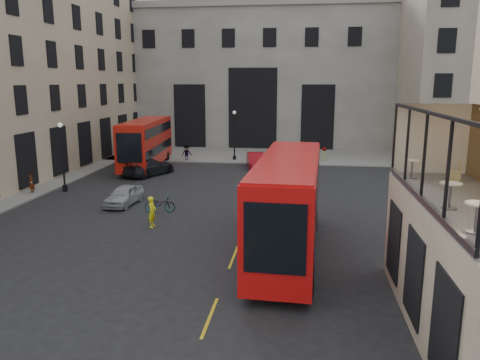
# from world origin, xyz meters

# --- Properties ---
(ground) EXTENTS (140.00, 140.00, 0.00)m
(ground) POSITION_xyz_m (0.00, 0.00, 0.00)
(ground) COLOR black
(ground) RESTS_ON ground
(host_frontage) EXTENTS (3.00, 11.00, 4.50)m
(host_frontage) POSITION_xyz_m (6.50, 0.00, 2.25)
(host_frontage) COLOR #C3AF92
(host_frontage) RESTS_ON ground
(cafe_floor) EXTENTS (3.00, 10.00, 0.10)m
(cafe_floor) POSITION_xyz_m (6.50, 0.00, 4.55)
(cafe_floor) COLOR slate
(cafe_floor) RESTS_ON host_frontage
(gateway) EXTENTS (35.00, 10.60, 18.00)m
(gateway) POSITION_xyz_m (-5.00, 47.99, 9.39)
(gateway) COLOR #A2A097
(gateway) RESTS_ON ground
(building_right) EXTENTS (16.60, 18.60, 20.00)m
(building_right) POSITION_xyz_m (20.00, 39.97, 10.39)
(building_right) COLOR #A09781
(building_right) RESTS_ON ground
(pavement_far) EXTENTS (40.00, 12.00, 0.12)m
(pavement_far) POSITION_xyz_m (-6.00, 38.00, 0.06)
(pavement_far) COLOR slate
(pavement_far) RESTS_ON ground
(traffic_light_near) EXTENTS (0.16, 0.20, 3.80)m
(traffic_light_near) POSITION_xyz_m (-1.00, 12.00, 2.42)
(traffic_light_near) COLOR black
(traffic_light_near) RESTS_ON ground
(traffic_light_far) EXTENTS (0.16, 0.20, 3.80)m
(traffic_light_far) POSITION_xyz_m (-15.00, 28.00, 2.42)
(traffic_light_far) COLOR black
(traffic_light_far) RESTS_ON ground
(street_lamp_a) EXTENTS (0.36, 0.36, 5.33)m
(street_lamp_a) POSITION_xyz_m (-17.00, 18.00, 2.39)
(street_lamp_a) COLOR black
(street_lamp_a) RESTS_ON ground
(street_lamp_b) EXTENTS (0.36, 0.36, 5.33)m
(street_lamp_b) POSITION_xyz_m (-6.00, 34.00, 2.39)
(street_lamp_b) COLOR black
(street_lamp_b) RESTS_ON ground
(bus_near) EXTENTS (3.32, 12.26, 4.85)m
(bus_near) POSITION_xyz_m (0.56, 6.75, 2.72)
(bus_near) COLOR red
(bus_near) RESTS_ON ground
(bus_far) EXTENTS (3.62, 11.95, 4.70)m
(bus_far) POSITION_xyz_m (-14.01, 28.79, 2.64)
(bus_far) COLOR red
(bus_far) RESTS_ON ground
(car_a) EXTENTS (1.88, 4.06, 1.35)m
(car_a) POSITION_xyz_m (-10.94, 14.76, 0.67)
(car_a) COLOR #9B9FA2
(car_a) RESTS_ON ground
(car_b) EXTENTS (2.38, 4.69, 1.48)m
(car_b) POSITION_xyz_m (-3.31, 30.05, 0.74)
(car_b) COLOR maroon
(car_b) RESTS_ON ground
(car_c) EXTENTS (4.16, 5.78, 1.55)m
(car_c) POSITION_xyz_m (-12.54, 24.92, 0.78)
(car_c) COLOR black
(car_c) RESTS_ON ground
(bicycle) EXTENTS (2.03, 0.93, 1.03)m
(bicycle) POSITION_xyz_m (-7.95, 13.34, 0.51)
(bicycle) COLOR gray
(bicycle) RESTS_ON ground
(cyclist) EXTENTS (0.47, 0.69, 1.83)m
(cyclist) POSITION_xyz_m (-7.43, 10.16, 0.92)
(cyclist) COLOR #FBFF1A
(cyclist) RESTS_ON ground
(pedestrian_a) EXTENTS (1.00, 0.89, 1.69)m
(pedestrian_a) POSITION_xyz_m (-16.54, 32.71, 0.85)
(pedestrian_a) COLOR gray
(pedestrian_a) RESTS_ON ground
(pedestrian_b) EXTENTS (1.30, 1.14, 1.75)m
(pedestrian_b) POSITION_xyz_m (-10.96, 32.79, 0.87)
(pedestrian_b) COLOR gray
(pedestrian_b) RESTS_ON ground
(pedestrian_c) EXTENTS (0.95, 0.88, 1.57)m
(pedestrian_c) POSITION_xyz_m (-0.98, 38.76, 0.79)
(pedestrian_c) COLOR gray
(pedestrian_c) RESTS_ON ground
(pedestrian_d) EXTENTS (0.55, 0.78, 1.52)m
(pedestrian_d) POSITION_xyz_m (3.55, 34.81, 0.76)
(pedestrian_d) COLOR gray
(pedestrian_d) RESTS_ON ground
(pedestrian_e) EXTENTS (0.52, 0.67, 1.63)m
(pedestrian_e) POSITION_xyz_m (-19.00, 16.75, 0.81)
(pedestrian_e) COLOR gray
(pedestrian_e) RESTS_ON ground
(cafe_table_near) EXTENTS (0.63, 0.63, 0.79)m
(cafe_table_near) POSITION_xyz_m (5.60, -3.15, 5.12)
(cafe_table_near) COLOR white
(cafe_table_near) RESTS_ON cafe_floor
(cafe_table_mid) EXTENTS (0.64, 0.64, 0.80)m
(cafe_table_mid) POSITION_xyz_m (5.64, -0.79, 5.13)
(cafe_table_mid) COLOR silver
(cafe_table_mid) RESTS_ON cafe_floor
(cafe_table_far) EXTENTS (0.59, 0.59, 0.74)m
(cafe_table_far) POSITION_xyz_m (5.52, 3.75, 5.09)
(cafe_table_far) COLOR white
(cafe_table_far) RESTS_ON cafe_floor
(cafe_chair_d) EXTENTS (0.42, 0.42, 0.76)m
(cafe_chair_d) POSITION_xyz_m (7.08, 3.48, 4.83)
(cafe_chair_d) COLOR tan
(cafe_chair_d) RESTS_ON cafe_floor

